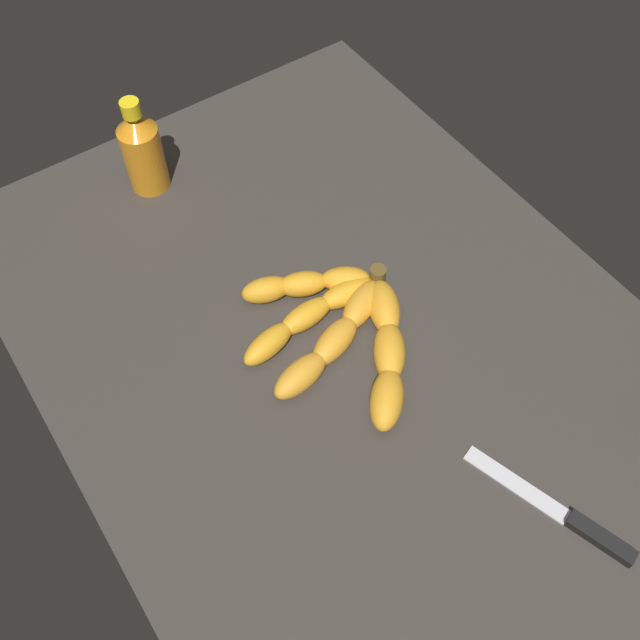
# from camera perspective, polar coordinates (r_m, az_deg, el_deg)

# --- Properties ---
(ground_plane) EXTENTS (0.91, 0.66, 0.04)m
(ground_plane) POSITION_cam_1_polar(r_m,az_deg,el_deg) (0.86, 1.57, -2.05)
(ground_plane) COLOR #38332D
(banana_bunch) EXTENTS (0.26, 0.21, 0.04)m
(banana_bunch) POSITION_cam_1_polar(r_m,az_deg,el_deg) (0.82, 1.62, -0.55)
(banana_bunch) COLOR orange
(banana_bunch) RESTS_ON ground_plane
(honey_bottle) EXTENTS (0.05, 0.05, 0.14)m
(honey_bottle) POSITION_cam_1_polar(r_m,az_deg,el_deg) (0.97, -14.08, 13.11)
(honey_bottle) COLOR orange
(honey_bottle) RESTS_ON ground_plane
(butter_knife) EXTENTS (0.18, 0.07, 0.01)m
(butter_knife) POSITION_cam_1_polar(r_m,az_deg,el_deg) (0.78, 18.90, -14.49)
(butter_knife) COLOR silver
(butter_knife) RESTS_ON ground_plane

